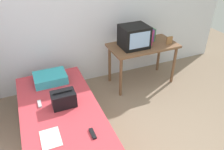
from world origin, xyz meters
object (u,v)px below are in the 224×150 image
object	(u,v)px
desk	(143,50)
water_bottle	(151,38)
picture_frame	(169,40)
book_row	(150,35)
handbag	(64,99)
bed	(62,123)
tv	(134,37)
remote_silver	(40,104)
pillow	(50,78)
magazine	(51,138)
remote_dark	(93,133)

from	to	relation	value
desk	water_bottle	xyz separation A→B (m)	(0.10, -0.06, 0.22)
water_bottle	picture_frame	xyz separation A→B (m)	(0.32, -0.08, -0.06)
book_row	handbag	size ratio (longest dim) A/B	0.77
bed	handbag	xyz separation A→B (m)	(0.07, 0.06, 0.33)
water_bottle	book_row	distance (m)	0.21
tv	remote_silver	size ratio (longest dim) A/B	3.06
water_bottle	picture_frame	size ratio (longest dim) A/B	1.91
picture_frame	pillow	world-z (taller)	picture_frame
tv	handbag	world-z (taller)	tv
water_bottle	picture_frame	world-z (taller)	water_bottle
picture_frame	handbag	xyz separation A→B (m)	(-1.95, -0.55, -0.26)
water_bottle	pillow	xyz separation A→B (m)	(-1.70, -0.01, -0.35)
water_bottle	magazine	world-z (taller)	water_bottle
bed	magazine	bearing A→B (deg)	-113.70
remote_dark	picture_frame	bearing A→B (deg)	33.27
handbag	remote_dark	world-z (taller)	handbag
tv	remote_dark	bearing A→B (deg)	-131.94
remote_silver	water_bottle	bearing A→B (deg)	14.53
handbag	magazine	size ratio (longest dim) A/B	1.03
desk	pillow	distance (m)	1.61
pillow	remote_dark	bearing A→B (deg)	-78.82
tv	water_bottle	bearing A→B (deg)	-9.92
magazine	water_bottle	bearing A→B (deg)	30.84
bed	remote_dark	xyz separation A→B (m)	(0.25, -0.55, 0.24)
magazine	remote_silver	xyz separation A→B (m)	(-0.03, 0.63, 0.01)
desk	remote_dark	world-z (taller)	desk
desk	magazine	world-z (taller)	desk
handbag	remote_silver	bearing A→B (deg)	154.83
picture_frame	remote_dark	bearing A→B (deg)	-146.73
tv	remote_dark	xyz separation A→B (m)	(-1.17, -1.30, -0.46)
water_bottle	book_row	size ratio (longest dim) A/B	1.10
remote_dark	bed	bearing A→B (deg)	114.15
picture_frame	pillow	distance (m)	2.04
handbag	remote_dark	size ratio (longest dim) A/B	1.92
pillow	handbag	bearing A→B (deg)	-83.83
bed	desk	xyz separation A→B (m)	(1.60, 0.76, 0.43)
bed	remote_dark	size ratio (longest dim) A/B	12.82
pillow	magazine	size ratio (longest dim) A/B	1.62
bed	remote_dark	distance (m)	0.65
pillow	remote_dark	xyz separation A→B (m)	(0.24, -1.24, -0.05)
water_bottle	remote_silver	distance (m)	2.03
book_row	magazine	world-z (taller)	book_row
bed	water_bottle	world-z (taller)	water_bottle
handbag	magazine	world-z (taller)	handbag
magazine	remote_dark	distance (m)	0.45
book_row	handbag	world-z (taller)	book_row
book_row	remote_silver	world-z (taller)	book_row
desk	pillow	bearing A→B (deg)	-177.32
water_bottle	remote_dark	xyz separation A→B (m)	(-1.45, -1.25, -0.41)
book_row	picture_frame	bearing A→B (deg)	-49.80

